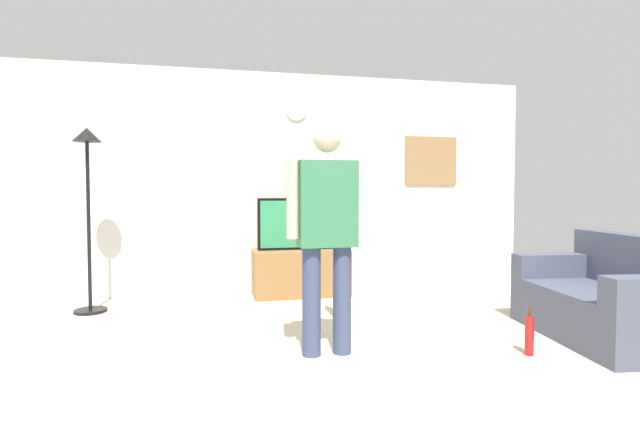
% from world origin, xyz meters
% --- Properties ---
extents(ground_plane, '(8.40, 8.40, 0.00)m').
position_xyz_m(ground_plane, '(0.00, 0.00, 0.00)').
color(ground_plane, beige).
extents(back_wall, '(6.40, 0.10, 2.70)m').
position_xyz_m(back_wall, '(0.00, 2.95, 1.35)').
color(back_wall, silver).
rests_on(back_wall, ground_plane).
extents(tv_stand, '(1.13, 0.53, 0.54)m').
position_xyz_m(tv_stand, '(0.12, 2.60, 0.27)').
color(tv_stand, olive).
rests_on(tv_stand, ground_plane).
extents(television, '(1.02, 0.07, 0.62)m').
position_xyz_m(television, '(0.12, 2.65, 0.85)').
color(television, black).
rests_on(television, tv_stand).
extents(wall_clock, '(0.25, 0.03, 0.25)m').
position_xyz_m(wall_clock, '(0.12, 2.89, 2.25)').
color(wall_clock, white).
extents(framed_picture, '(0.73, 0.04, 0.64)m').
position_xyz_m(framed_picture, '(1.93, 2.90, 1.65)').
color(framed_picture, '#997047').
extents(floor_lamp, '(0.32, 0.32, 1.89)m').
position_xyz_m(floor_lamp, '(-2.14, 2.27, 1.35)').
color(floor_lamp, black).
rests_on(floor_lamp, ground_plane).
extents(person_standing_nearer_lamp, '(0.61, 0.78, 1.74)m').
position_xyz_m(person_standing_nearer_lamp, '(-0.07, 0.50, 0.99)').
color(person_standing_nearer_lamp, '#384266').
rests_on(person_standing_nearer_lamp, ground_plane).
extents(side_couch, '(1.02, 1.54, 0.87)m').
position_xyz_m(side_couch, '(2.32, 0.33, 0.32)').
color(side_couch, '#474C60').
rests_on(side_couch, ground_plane).
extents(beverage_bottle, '(0.07, 0.07, 0.37)m').
position_xyz_m(beverage_bottle, '(1.42, 0.12, 0.16)').
color(beverage_bottle, maroon).
rests_on(beverage_bottle, ground_plane).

